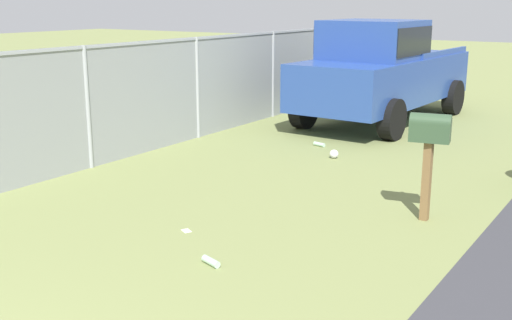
# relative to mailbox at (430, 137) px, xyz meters

# --- Properties ---
(mailbox) EXTENTS (0.28, 0.48, 1.24)m
(mailbox) POSITION_rel_mailbox_xyz_m (0.00, 0.00, 0.00)
(mailbox) COLOR brown
(mailbox) RESTS_ON ground
(pickup_truck) EXTENTS (5.05, 2.28, 2.09)m
(pickup_truck) POSITION_rel_mailbox_xyz_m (5.37, 2.80, 0.12)
(pickup_truck) COLOR #284793
(pickup_truck) RESTS_ON ground
(fence_section) EXTENTS (18.27, 0.07, 1.83)m
(fence_section) POSITION_rel_mailbox_xyz_m (3.41, 4.99, 0.00)
(fence_section) COLOR #9EA3A8
(fence_section) RESTS_ON ground
(litter_bottle_near_hydrant) EXTENTS (0.13, 0.23, 0.07)m
(litter_bottle_near_hydrant) POSITION_rel_mailbox_xyz_m (-2.38, 1.28, -0.95)
(litter_bottle_near_hydrant) COLOR #B2D8BF
(litter_bottle_near_hydrant) RESTS_ON ground
(litter_bottle_midfield_b) EXTENTS (0.12, 0.23, 0.07)m
(litter_bottle_midfield_b) POSITION_rel_mailbox_xyz_m (2.69, 2.78, -0.95)
(litter_bottle_midfield_b) COLOR #B2D8BF
(litter_bottle_midfield_b) RESTS_ON ground
(litter_bag_by_mailbox) EXTENTS (0.14, 0.14, 0.14)m
(litter_bag_by_mailbox) POSITION_rel_mailbox_xyz_m (2.06, 2.18, -0.91)
(litter_bag_by_mailbox) COLOR silver
(litter_bag_by_mailbox) RESTS_ON ground
(litter_wrapper_far_scatter) EXTENTS (0.13, 0.15, 0.01)m
(litter_wrapper_far_scatter) POSITION_rel_mailbox_xyz_m (-1.80, 2.06, -0.98)
(litter_wrapper_far_scatter) COLOR silver
(litter_wrapper_far_scatter) RESTS_ON ground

